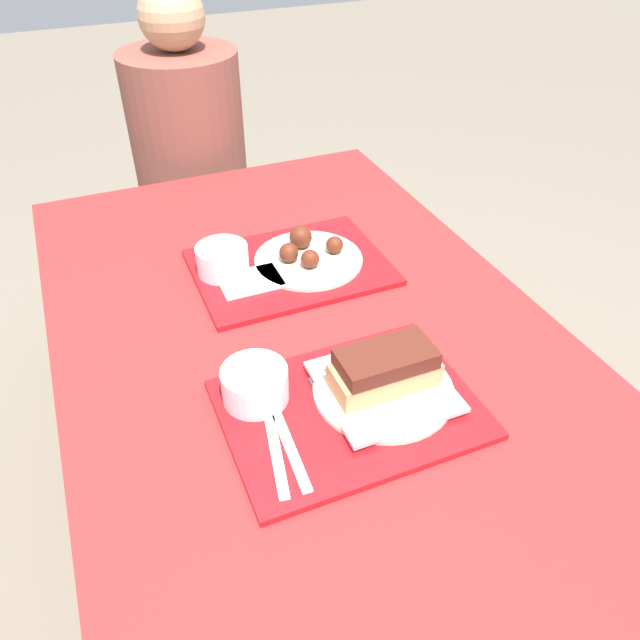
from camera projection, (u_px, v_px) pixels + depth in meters
ground_plane at (312, 553)px, 1.62m from camera, size 12.00×12.00×0.00m
picnic_table at (309, 371)px, 1.22m from camera, size 0.90×1.48×0.74m
picnic_bench_far at (203, 249)px, 2.08m from camera, size 0.86×0.28×0.45m
tray_near at (350, 409)px, 1.00m from camera, size 0.40×0.30×0.01m
tray_far at (290, 267)px, 1.33m from camera, size 0.40×0.30×0.01m
bowl_coleslaw_near at (255, 383)px, 0.99m from camera, size 0.11×0.11×0.06m
brisket_sandwich_plate at (384, 378)px, 1.00m from camera, size 0.23×0.23×0.09m
plastic_fork_near at (276, 452)px, 0.92m from camera, size 0.05×0.17×0.00m
plastic_knife_near at (290, 448)px, 0.93m from camera, size 0.03×0.17×0.00m
condiment_packet at (321, 382)px, 1.04m from camera, size 0.04×0.03×0.01m
bowl_coleslaw_far at (222, 258)px, 1.28m from camera, size 0.11×0.11×0.06m
wings_plate_far at (307, 254)px, 1.33m from camera, size 0.23×0.23×0.06m
napkin_far at (250, 281)px, 1.27m from camera, size 0.12×0.09×0.01m
person_seated_across at (190, 139)px, 1.85m from camera, size 0.33×0.33×0.73m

